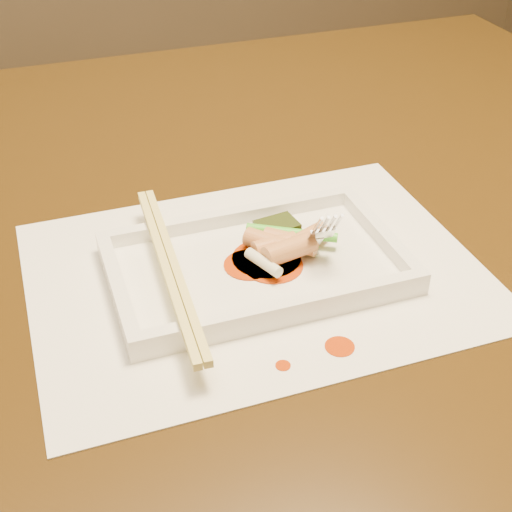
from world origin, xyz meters
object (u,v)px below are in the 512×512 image
object	(u,v)px
chopstick_a	(165,267)
fork	(324,171)
placemat	(256,273)
plate_base	(256,269)
table	(147,284)

from	to	relation	value
chopstick_a	fork	bearing A→B (deg)	6.75
placemat	plate_base	xyz separation A→B (m)	(-0.00, 0.00, 0.00)
placemat	chopstick_a	bearing A→B (deg)	180.00
chopstick_a	fork	world-z (taller)	fork
chopstick_a	fork	xyz separation A→B (m)	(0.15, 0.02, 0.06)
placemat	chopstick_a	world-z (taller)	chopstick_a
placemat	plate_base	distance (m)	0.00
fork	plate_base	bearing A→B (deg)	-165.58
chopstick_a	table	bearing A→B (deg)	88.33
table	fork	world-z (taller)	fork
placemat	fork	world-z (taller)	fork
placemat	chopstick_a	size ratio (longest dim) A/B	1.59
plate_base	chopstick_a	xyz separation A→B (m)	(-0.08, 0.00, 0.02)
plate_base	fork	distance (m)	0.11
table	plate_base	world-z (taller)	plate_base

